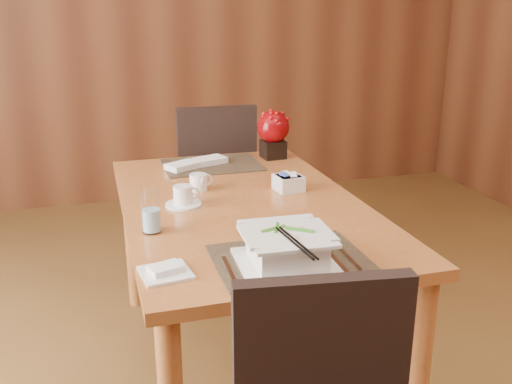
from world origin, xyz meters
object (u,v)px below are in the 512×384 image
object	(u,v)px
far_chair	(214,177)
soup_setting	(286,250)
berry_decor	(273,131)
dining_table	(242,225)
sugar_caddy	(289,183)
coffee_cup	(183,197)
water_glass	(151,211)
bread_plate	(166,273)
creamer_jug	(198,182)

from	to	relation	value
far_chair	soup_setting	bearing A→B (deg)	86.45
berry_decor	dining_table	bearing A→B (deg)	-117.94
soup_setting	sugar_caddy	xyz separation A→B (m)	(0.25, 0.69, -0.02)
coffee_cup	water_glass	distance (m)	0.28
soup_setting	water_glass	world-z (taller)	water_glass
soup_setting	bread_plate	xyz separation A→B (m)	(-0.34, 0.05, -0.05)
dining_table	berry_decor	world-z (taller)	berry_decor
berry_decor	bread_plate	xyz separation A→B (m)	(-0.69, -1.15, -0.13)
dining_table	coffee_cup	world-z (taller)	coffee_cup
sugar_caddy	bread_plate	xyz separation A→B (m)	(-0.59, -0.63, -0.03)
coffee_cup	sugar_caddy	bearing A→B (deg)	8.47
water_glass	far_chair	distance (m)	1.37
coffee_cup	water_glass	size ratio (longest dim) A/B	0.91
sugar_caddy	far_chair	distance (m)	0.98
dining_table	water_glass	size ratio (longest dim) A/B	9.97
berry_decor	bread_plate	distance (m)	1.35
berry_decor	far_chair	xyz separation A→B (m)	(-0.21, 0.43, -0.34)
dining_table	coffee_cup	bearing A→B (deg)	174.66
coffee_cup	far_chair	bearing A→B (deg)	71.68
water_glass	bread_plate	size ratio (longest dim) A/B	1.11
water_glass	berry_decor	world-z (taller)	berry_decor
sugar_caddy	soup_setting	bearing A→B (deg)	-109.95
sugar_caddy	berry_decor	size ratio (longest dim) A/B	0.45
water_glass	sugar_caddy	xyz separation A→B (m)	(0.59, 0.30, -0.04)
water_glass	far_chair	world-z (taller)	far_chair
creamer_jug	sugar_caddy	distance (m)	0.37
coffee_cup	creamer_jug	bearing A→B (deg)	61.91
dining_table	coffee_cup	size ratio (longest dim) A/B	10.94
coffee_cup	bread_plate	xyz separation A→B (m)	(-0.14, -0.57, -0.03)
soup_setting	sugar_caddy	bearing A→B (deg)	72.46
creamer_jug	bread_plate	size ratio (longest dim) A/B	0.69
berry_decor	bread_plate	bearing A→B (deg)	-121.00
coffee_cup	dining_table	bearing A→B (deg)	-5.34
coffee_cup	soup_setting	bearing A→B (deg)	-72.34
bread_plate	far_chair	distance (m)	1.66
far_chair	bread_plate	bearing A→B (deg)	74.37
coffee_cup	berry_decor	distance (m)	0.81
water_glass	berry_decor	size ratio (longest dim) A/B	0.64
dining_table	water_glass	world-z (taller)	water_glass
soup_setting	sugar_caddy	world-z (taller)	soup_setting
sugar_caddy	far_chair	xyz separation A→B (m)	(-0.11, 0.95, -0.24)
soup_setting	bread_plate	size ratio (longest dim) A/B	2.11
sugar_caddy	dining_table	bearing A→B (deg)	-158.37
creamer_jug	bread_plate	distance (m)	0.78
berry_decor	creamer_jug	bearing A→B (deg)	-137.73
soup_setting	creamer_jug	size ratio (longest dim) A/B	3.04
dining_table	sugar_caddy	world-z (taller)	sugar_caddy
water_glass	far_chair	size ratio (longest dim) A/B	0.16
far_chair	creamer_jug	bearing A→B (deg)	75.13
dining_table	bread_plate	bearing A→B (deg)	-124.19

